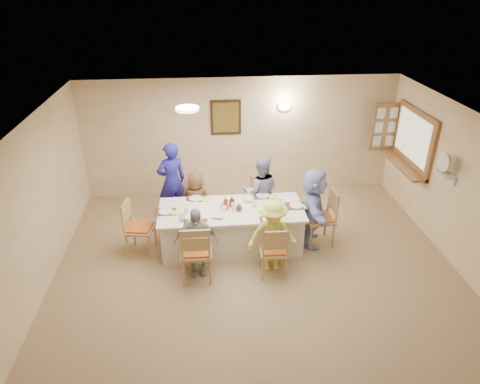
{
  "coord_description": "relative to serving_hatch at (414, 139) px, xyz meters",
  "views": [
    {
      "loc": [
        -0.79,
        -4.93,
        4.34
      ],
      "look_at": [
        -0.2,
        1.4,
        1.05
      ],
      "focal_mm": 32.0,
      "sensor_mm": 36.0,
      "label": 1
    }
  ],
  "objects": [
    {
      "name": "ground",
      "position": [
        -3.21,
        -2.4,
        -1.5
      ],
      "size": [
        7.0,
        7.0,
        0.0
      ],
      "primitive_type": "plane",
      "color": "#A18166"
    },
    {
      "name": "room_walls",
      "position": [
        -3.21,
        -2.4,
        0.01
      ],
      "size": [
        7.0,
        7.0,
        7.0
      ],
      "color": "tan",
      "rests_on": "ground"
    },
    {
      "name": "wall_picture",
      "position": [
        -3.51,
        1.06,
        0.2
      ],
      "size": [
        0.62,
        0.05,
        0.72
      ],
      "color": "#371F13",
      "rests_on": "room_walls"
    },
    {
      "name": "wall_sconce",
      "position": [
        -2.31,
        1.04,
        0.4
      ],
      "size": [
        0.26,
        0.09,
        0.18
      ],
      "primitive_type": "ellipsoid",
      "color": "white",
      "rests_on": "room_walls"
    },
    {
      "name": "ceiling_light",
      "position": [
        -4.21,
        -0.9,
        0.97
      ],
      "size": [
        0.36,
        0.36,
        0.05
      ],
      "primitive_type": "cylinder",
      "color": "white",
      "rests_on": "room_walls"
    },
    {
      "name": "serving_hatch",
      "position": [
        0.0,
        0.0,
        0.0
      ],
      "size": [
        0.06,
        1.5,
        1.15
      ],
      "primitive_type": "cube",
      "color": "#976536",
      "rests_on": "room_walls"
    },
    {
      "name": "hatch_sill",
      "position": [
        -0.12,
        0.0,
        -0.53
      ],
      "size": [
        0.3,
        1.5,
        0.05
      ],
      "primitive_type": "cube",
      "color": "#976536",
      "rests_on": "room_walls"
    },
    {
      "name": "shutter_door",
      "position": [
        -0.26,
        0.76,
        0.0
      ],
      "size": [
        0.55,
        0.04,
        1.0
      ],
      "primitive_type": "cube",
      "color": "#976536",
      "rests_on": "room_walls"
    },
    {
      "name": "fan_shelf",
      "position": [
        -0.08,
        -1.35,
        -0.1
      ],
      "size": [
        0.22,
        0.36,
        0.03
      ],
      "primitive_type": "cube",
      "color": "white",
      "rests_on": "room_walls"
    },
    {
      "name": "desk_fan",
      "position": [
        -0.11,
        -1.35,
        0.05
      ],
      "size": [
        0.3,
        0.3,
        0.28
      ],
      "primitive_type": null,
      "color": "#A5A5A8",
      "rests_on": "fan_shelf"
    },
    {
      "name": "dining_table",
      "position": [
        -3.57,
        -1.05,
        -1.12
      ],
      "size": [
        2.45,
        1.04,
        0.76
      ],
      "primitive_type": "cube",
      "color": "beige",
      "rests_on": "ground"
    },
    {
      "name": "chair_back_left",
      "position": [
        -4.17,
        -0.25,
        -1.06
      ],
      "size": [
        0.47,
        0.47,
        0.88
      ],
      "primitive_type": null,
      "rotation": [
        0.0,
        0.0,
        0.12
      ],
      "color": "tan",
      "rests_on": "ground"
    },
    {
      "name": "chair_back_right",
      "position": [
        -2.97,
        -0.25,
        -1.06
      ],
      "size": [
        0.47,
        0.47,
        0.89
      ],
      "primitive_type": null,
      "rotation": [
        0.0,
        0.0,
        -0.12
      ],
      "color": "tan",
      "rests_on": "ground"
    },
    {
      "name": "chair_front_left",
      "position": [
        -4.17,
        -1.85,
        -0.99
      ],
      "size": [
        0.5,
        0.5,
        1.03
      ],
      "primitive_type": null,
      "rotation": [
        0.0,
        0.0,
        3.13
      ],
      "color": "tan",
      "rests_on": "ground"
    },
    {
      "name": "chair_front_right",
      "position": [
        -2.97,
        -1.85,
        -1.04
      ],
      "size": [
        0.45,
        0.45,
        0.92
      ],
      "primitive_type": null,
      "rotation": [
        0.0,
        0.0,
        3.11
      ],
      "color": "tan",
      "rests_on": "ground"
    },
    {
      "name": "chair_left_end",
      "position": [
        -5.12,
        -1.05,
        -1.01
      ],
      "size": [
        0.54,
        0.54,
        0.97
      ],
      "primitive_type": null,
      "rotation": [
        0.0,
        0.0,
        1.4
      ],
      "color": "tan",
      "rests_on": "ground"
    },
    {
      "name": "chair_right_end",
      "position": [
        -2.02,
        -1.05,
        -0.99
      ],
      "size": [
        0.52,
        0.52,
        1.02
      ],
      "primitive_type": null,
      "rotation": [
        0.0,
        0.0,
        -1.5
      ],
      "color": "tan",
      "rests_on": "ground"
    },
    {
      "name": "diner_back_left",
      "position": [
        -4.17,
        -0.37,
        -0.92
      ],
      "size": [
        0.7,
        0.57,
        1.16
      ],
      "primitive_type": "imported",
      "rotation": [
        0.0,
        0.0,
        2.96
      ],
      "color": "brown",
      "rests_on": "ground"
    },
    {
      "name": "diner_back_right",
      "position": [
        -2.97,
        -0.37,
        -0.79
      ],
      "size": [
        0.75,
        0.61,
        1.42
      ],
      "primitive_type": "imported",
      "rotation": [
        0.0,
        0.0,
        3.09
      ],
      "color": "#8785AF",
      "rests_on": "ground"
    },
    {
      "name": "diner_front_left",
      "position": [
        -4.17,
        -1.73,
        -0.91
      ],
      "size": [
        0.73,
        0.36,
        1.19
      ],
      "primitive_type": "imported",
      "rotation": [
        0.0,
        0.0,
        0.05
      ],
      "color": "#A8A8A8",
      "rests_on": "ground"
    },
    {
      "name": "diner_front_right",
      "position": [
        -2.97,
        -1.73,
        -0.88
      ],
      "size": [
        0.84,
        0.53,
        1.25
      ],
      "primitive_type": "imported",
      "rotation": [
        0.0,
        0.0,
        0.04
      ],
      "color": "#E3EC52",
      "rests_on": "ground"
    },
    {
      "name": "diner_right_end",
      "position": [
        -2.15,
        -1.05,
        -0.78
      ],
      "size": [
        1.49,
        0.94,
        1.43
      ],
      "primitive_type": "imported",
      "rotation": [
        0.0,
        0.0,
        1.37
      ],
      "color": "#9AA9E9",
      "rests_on": "ground"
    },
    {
      "name": "caregiver",
      "position": [
        -4.62,
        0.1,
        -0.72
      ],
      "size": [
        0.83,
        0.78,
        1.55
      ],
      "primitive_type": "imported",
      "rotation": [
        0.0,
        0.0,
        3.54
      ],
      "color": "#2421A0",
      "rests_on": "ground"
    },
    {
      "name": "placemat_fl",
      "position": [
        -4.17,
        -1.47,
        -0.74
      ],
      "size": [
        0.38,
        0.28,
        0.01
      ],
      "primitive_type": "cube",
      "color": "#472B19",
      "rests_on": "dining_table"
    },
    {
      "name": "plate_fl",
      "position": [
        -4.17,
        -1.47,
        -0.73
      ],
      "size": [
        0.26,
        0.26,
        0.02
      ],
      "primitive_type": "cylinder",
      "color": "white",
      "rests_on": "dining_table"
    },
    {
      "name": "napkin_fl",
      "position": [
        -3.99,
        -1.52,
        -0.73
      ],
      "size": [
        0.13,
        0.13,
        0.01
      ],
      "primitive_type": "cube",
      "color": "#E7F433",
      "rests_on": "dining_table"
    },
    {
      "name": "placemat_fr",
      "position": [
        -2.97,
        -1.47,
        -0.74
      ],
      "size": [
        0.33,
        0.24,
        0.01
      ],
      "primitive_type": "cube",
      "color": "#472B19",
      "rests_on": "dining_table"
    },
    {
      "name": "plate_fr",
      "position": [
        -2.97,
        -1.47,
        -0.73
      ],
      "size": [
        0.26,
        0.26,
        0.02
      ],
      "primitive_type": "cylinder",
      "color": "white",
      "rests_on": "dining_table"
    },
    {
      "name": "napkin_fr",
      "position": [
        -2.79,
        -1.52,
        -0.73
      ],
      "size": [
        0.13,
        0.13,
        0.01
      ],
      "primitive_type": "cube",
      "color": "#E7F433",
      "rests_on": "dining_table"
    },
    {
      "name": "placemat_bl",
      "position": [
        -4.17,
        -0.63,
        -0.74
      ],
      "size": [
        0.33,
        0.24,
        0.01
      ],
      "primitive_type": "cube",
      "color": "#472B19",
      "rests_on": "dining_table"
    },
    {
      "name": "plate_bl",
      "position": [
        -4.17,
        -0.63,
        -0.73
      ],
      "size": [
        0.24,
        0.24,
        0.01
      ],
      "primitive_type": "cylinder",
      "color": "white",
      "rests_on": "dining_table"
    },
    {
      "name": "napkin_bl",
      "position": [
        -3.99,
        -0.68,
        -0.73
      ],
      "size": [
        0.15,
        0.15,
        0.01
      ],
      "primitive_type": "cube",
      "color": "#E7F433",
      "rests_on": "dining_table"
    },
    {
      "name": "placemat_br",
      "position": [
        -2.97,
        -0.63,
        -0.74
      ],
      "size": [
        0.35,
        0.26,
        0.01
      ],
      "primitive_type": "cube",
      "color": "#472B19",
      "rests_on": "dining_table"
    },
    {
      "name": "plate_br",
      "position": [
        -2.97,
        -0.63,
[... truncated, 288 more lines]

